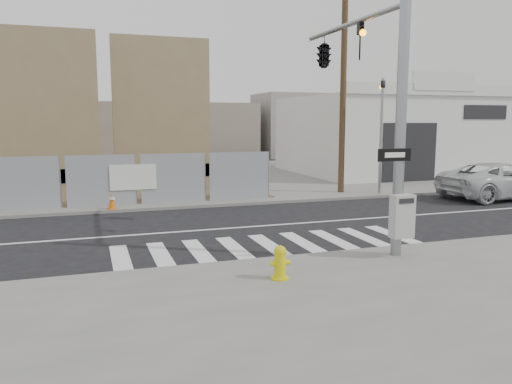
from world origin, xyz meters
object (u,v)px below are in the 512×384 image
object	(u,v)px
auto_shop	(389,135)
traffic_cone_d	(112,201)
fire_hydrant	(280,262)
suv	(502,181)
signal_pole	(346,73)
traffic_cone_c	(104,195)

from	to	relation	value
auto_shop	traffic_cone_d	distance (m)	20.01
fire_hydrant	traffic_cone_d	distance (m)	10.33
fire_hydrant	suv	distance (m)	15.76
suv	traffic_cone_d	distance (m)	16.74
auto_shop	suv	distance (m)	11.00
signal_pole	traffic_cone_c	world-z (taller)	signal_pole
auto_shop	traffic_cone_c	distance (m)	19.76
traffic_cone_c	traffic_cone_d	bearing A→B (deg)	-77.75
traffic_cone_c	traffic_cone_d	xyz separation A→B (m)	(0.25, -1.17, -0.08)
signal_pole	auto_shop	bearing A→B (deg)	52.54
traffic_cone_d	suv	bearing A→B (deg)	-7.02
traffic_cone_d	traffic_cone_c	bearing A→B (deg)	102.25
signal_pole	suv	xyz separation A→B (m)	(10.23, 4.22, -3.99)
signal_pole	auto_shop	world-z (taller)	signal_pole
signal_pole	fire_hydrant	bearing A→B (deg)	-133.39
fire_hydrant	traffic_cone_c	world-z (taller)	traffic_cone_c
suv	auto_shop	bearing A→B (deg)	-7.75
signal_pole	auto_shop	distance (m)	19.04
auto_shop	suv	xyz separation A→B (m)	(-1.27, -10.79, -1.74)
fire_hydrant	suv	world-z (taller)	suv
signal_pole	traffic_cone_d	bearing A→B (deg)	135.50
signal_pole	traffic_cone_c	xyz separation A→B (m)	(-6.63, 7.44, -4.28)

